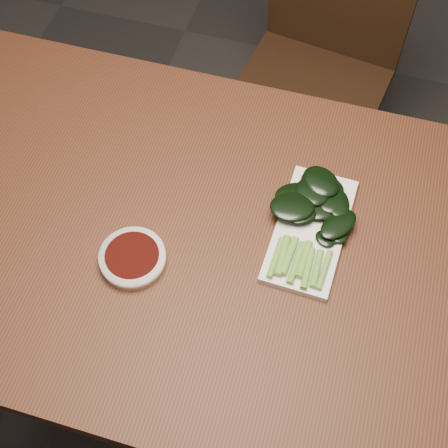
% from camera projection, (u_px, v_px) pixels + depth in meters
% --- Properties ---
extents(ground, '(6.00, 6.00, 0.00)m').
position_uv_depth(ground, '(224.00, 370.00, 1.80)').
color(ground, '#2A2828').
rests_on(ground, ground).
extents(table, '(1.40, 0.80, 0.75)m').
position_uv_depth(table, '(224.00, 257.00, 1.23)').
color(table, '#442213').
rests_on(table, ground).
extents(chair_far, '(0.46, 0.46, 0.89)m').
position_uv_depth(chair_far, '(319.00, 62.00, 1.78)').
color(chair_far, black).
rests_on(chair_far, ground).
extents(sauce_bowl, '(0.12, 0.12, 0.03)m').
position_uv_depth(sauce_bowl, '(133.00, 258.00, 1.13)').
color(sauce_bowl, silver).
rests_on(sauce_bowl, table).
extents(serving_plate, '(0.14, 0.27, 0.01)m').
position_uv_depth(serving_plate, '(310.00, 230.00, 1.17)').
color(serving_plate, silver).
rests_on(serving_plate, table).
extents(gai_lan, '(0.18, 0.27, 0.03)m').
position_uv_depth(gai_lan, '(312.00, 207.00, 1.17)').
color(gai_lan, '#6BA237').
rests_on(gai_lan, serving_plate).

